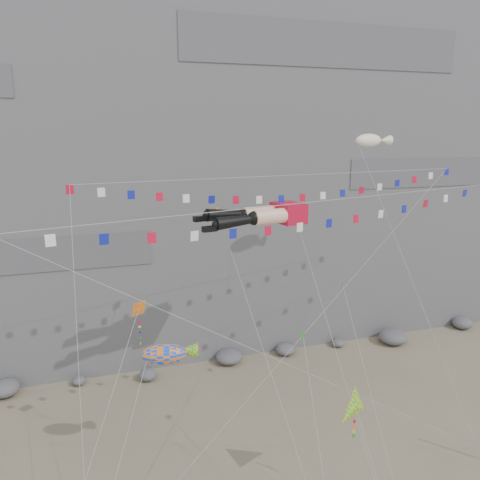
{
  "coord_description": "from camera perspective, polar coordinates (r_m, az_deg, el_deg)",
  "views": [
    {
      "loc": [
        -11.44,
        -23.53,
        22.15
      ],
      "look_at": [
        -1.35,
        9.0,
        14.27
      ],
      "focal_mm": 35.0,
      "sensor_mm": 36.0,
      "label": 1
    }
  ],
  "objects": [
    {
      "name": "small_kite_b",
      "position": [
        36.3,
        12.55,
        -5.91
      ],
      "size": [
        3.16,
        13.74,
        17.21
      ],
      "color": "purple",
      "rests_on": "ground"
    },
    {
      "name": "cliff",
      "position": [
        56.77,
        -5.8,
        15.84
      ],
      "size": [
        80.0,
        28.0,
        50.0
      ],
      "primitive_type": "cube",
      "color": "slate",
      "rests_on": "ground"
    },
    {
      "name": "harlequin_kite",
      "position": [
        29.79,
        -12.27,
        -8.27
      ],
      "size": [
        6.68,
        8.95,
        15.04
      ],
      "color": "red",
      "rests_on": "ground"
    },
    {
      "name": "flag_banner_lower",
      "position": [
        29.09,
        9.23,
        4.6
      ],
      "size": [
        34.42,
        9.31,
        22.02
      ],
      "color": "red",
      "rests_on": "ground"
    },
    {
      "name": "blimp_windsock",
      "position": [
        38.81,
        15.42,
        11.54
      ],
      "size": [
        4.84,
        13.36,
        24.91
      ],
      "color": "white",
      "rests_on": "ground"
    },
    {
      "name": "flag_banner_upper",
      "position": [
        34.19,
        6.41,
        7.81
      ],
      "size": [
        30.46,
        12.88,
        26.72
      ],
      "color": "red",
      "rests_on": "ground"
    },
    {
      "name": "legs_kite",
      "position": [
        32.8,
        2.73,
        3.01
      ],
      "size": [
        8.25,
        15.55,
        21.66
      ],
      "rotation": [
        0.0,
        0.0,
        0.2
      ],
      "color": "red",
      "rests_on": "ground"
    },
    {
      "name": "fish_windsock",
      "position": [
        29.31,
        -9.27,
        -13.6
      ],
      "size": [
        7.1,
        6.87,
        11.88
      ],
      "color": "orange",
      "rests_on": "ground"
    },
    {
      "name": "small_kite_a",
      "position": [
        34.18,
        -2.49,
        2.85
      ],
      "size": [
        2.68,
        16.41,
        22.84
      ],
      "color": "orange",
      "rests_on": "ground"
    },
    {
      "name": "small_kite_c",
      "position": [
        29.87,
        7.79,
        -12.08
      ],
      "size": [
        2.21,
        9.15,
        13.05
      ],
      "color": "#169317",
      "rests_on": "ground"
    },
    {
      "name": "talus_boulders",
      "position": [
        47.31,
        -1.35,
        -14.07
      ],
      "size": [
        60.0,
        3.0,
        1.2
      ],
      "primitive_type": null,
      "color": "slate",
      "rests_on": "ground"
    },
    {
      "name": "delta_kite",
      "position": [
        29.66,
        13.92,
        -19.17
      ],
      "size": [
        2.53,
        6.61,
        8.89
      ],
      "color": "yellow",
      "rests_on": "ground"
    }
  ]
}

